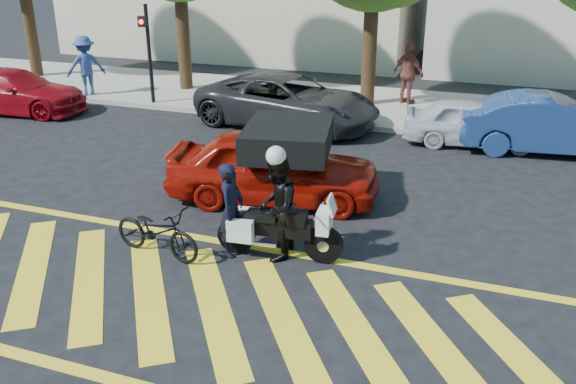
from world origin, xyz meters
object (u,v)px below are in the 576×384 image
(officer_bike, at_px, (232,210))
(parked_mid_right, at_px, (473,122))
(bicycle, at_px, (157,231))
(police_motorcycle, at_px, (277,229))
(parked_mid_left, at_px, (288,101))
(officer_moto, at_px, (276,207))
(parked_right, at_px, (551,125))
(red_convertible, at_px, (274,166))
(parked_left, at_px, (14,91))

(officer_bike, distance_m, parked_mid_right, 8.32)
(officer_bike, xyz_separation_m, bicycle, (-1.17, -0.50, -0.37))
(officer_bike, bearing_deg, parked_mid_right, -26.83)
(police_motorcycle, bearing_deg, bicycle, -167.73)
(parked_mid_left, relative_size, parked_mid_right, 1.49)
(bicycle, relative_size, officer_moto, 0.94)
(parked_right, bearing_deg, parked_mid_right, 82.81)
(red_convertible, distance_m, parked_right, 7.50)
(red_convertible, bearing_deg, parked_right, -57.54)
(police_motorcycle, distance_m, parked_mid_right, 7.91)
(parked_mid_right, distance_m, parked_right, 1.86)
(parked_right, bearing_deg, parked_mid_left, 82.81)
(bicycle, distance_m, parked_right, 10.33)
(officer_moto, relative_size, red_convertible, 0.42)
(parked_left, bearing_deg, officer_moto, -126.26)
(parked_mid_right, height_order, parked_right, parked_right)
(red_convertible, relative_size, parked_right, 0.98)
(police_motorcycle, xyz_separation_m, parked_right, (4.46, 7.47, 0.21))
(parked_mid_right, bearing_deg, parked_mid_left, 82.94)
(parked_left, bearing_deg, parked_mid_right, -91.53)
(police_motorcycle, height_order, parked_right, parked_right)
(bicycle, relative_size, parked_mid_right, 0.48)
(police_motorcycle, height_order, officer_moto, officer_moto)
(officer_bike, xyz_separation_m, police_motorcycle, (0.76, 0.14, -0.30))
(police_motorcycle, relative_size, parked_mid_left, 0.41)
(officer_moto, height_order, red_convertible, officer_moto)
(officer_moto, height_order, parked_right, officer_moto)
(officer_moto, bearing_deg, officer_bike, -85.23)
(police_motorcycle, relative_size, red_convertible, 0.50)
(parked_right, bearing_deg, red_convertible, 126.73)
(officer_bike, height_order, bicycle, officer_bike)
(parked_left, xyz_separation_m, parked_mid_left, (8.51, 1.40, 0.08))
(officer_bike, xyz_separation_m, parked_mid_right, (3.36, 7.61, -0.21))
(red_convertible, height_order, parked_left, red_convertible)
(police_motorcycle, distance_m, officer_moto, 0.39)
(officer_bike, relative_size, parked_mid_right, 0.46)
(police_motorcycle, bearing_deg, parked_left, 145.15)
(officer_moto, distance_m, parked_left, 12.58)
(officer_moto, height_order, parked_mid_right, officer_moto)
(parked_mid_left, height_order, parked_right, parked_mid_left)
(parked_mid_left, bearing_deg, bicycle, -168.20)
(police_motorcycle, xyz_separation_m, parked_mid_right, (2.60, 7.47, 0.09))
(bicycle, relative_size, parked_left, 0.38)
(bicycle, height_order, officer_moto, officer_moto)
(bicycle, distance_m, police_motorcycle, 2.03)
(officer_bike, xyz_separation_m, officer_moto, (0.75, 0.14, 0.09))
(police_motorcycle, bearing_deg, officer_moto, 160.07)
(red_convertible, height_order, parked_mid_right, red_convertible)
(parked_left, height_order, parked_mid_left, parked_mid_left)
(bicycle, relative_size, parked_right, 0.39)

